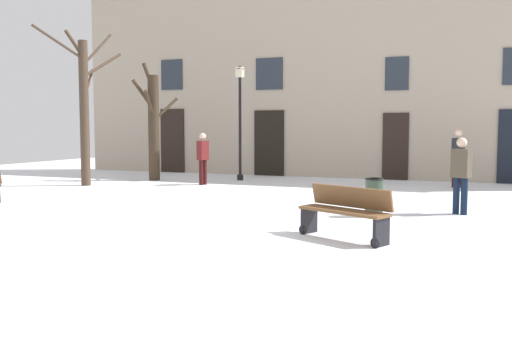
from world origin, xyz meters
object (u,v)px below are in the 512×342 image
(litter_bin, at_px, (374,197))
(bench_by_litter_bin, at_px, (345,211))
(tree_center, at_px, (84,105))
(streetlamp, at_px, (240,111))
(person_near_bench, at_px, (461,172))
(person_crossing_plaza, at_px, (458,155))
(tree_foreground, at_px, (153,124))
(person_strolling, at_px, (203,156))

(litter_bin, distance_m, bench_by_litter_bin, 2.52)
(tree_center, relative_size, streetlamp, 1.26)
(litter_bin, relative_size, person_near_bench, 0.49)
(tree_center, height_order, litter_bin, tree_center)
(person_crossing_plaza, bearing_deg, tree_center, -165.83)
(tree_center, relative_size, bench_by_litter_bin, 3.05)
(tree_foreground, xyz_separation_m, litter_bin, (8.63, -5.17, -1.58))
(tree_center, distance_m, person_near_bench, 11.71)
(tree_center, bearing_deg, litter_bin, -16.33)
(streetlamp, relative_size, bench_by_litter_bin, 2.42)
(bench_by_litter_bin, bearing_deg, person_crossing_plaza, 105.08)
(person_crossing_plaza, height_order, person_strolling, person_crossing_plaza)
(person_strolling, bearing_deg, person_crossing_plaza, -62.75)
(tree_center, height_order, person_strolling, tree_center)
(litter_bin, xyz_separation_m, person_near_bench, (1.69, 0.97, 0.51))
(tree_center, xyz_separation_m, person_crossing_plaza, (11.28, 3.64, -1.58))
(tree_foreground, xyz_separation_m, bench_by_litter_bin, (8.55, -7.69, -1.53))
(tree_center, relative_size, tree_foreground, 1.22)
(streetlamp, distance_m, person_near_bench, 9.26)
(tree_foreground, relative_size, person_strolling, 2.47)
(streetlamp, xyz_separation_m, bench_by_litter_bin, (5.67, -8.79, -2.01))
(litter_bin, bearing_deg, person_near_bench, 29.97)
(tree_center, relative_size, litter_bin, 6.28)
(person_strolling, bearing_deg, bench_by_litter_bin, -125.93)
(person_strolling, distance_m, person_near_bench, 8.67)
(streetlamp, xyz_separation_m, person_strolling, (-0.53, -1.87, -1.53))
(tree_foreground, xyz_separation_m, streetlamp, (2.88, 1.10, 0.48))
(streetlamp, relative_size, person_crossing_plaza, 2.23)
(person_near_bench, bearing_deg, person_crossing_plaza, -62.57)
(tree_foreground, bearing_deg, person_strolling, -18.17)
(tree_center, xyz_separation_m, person_near_bench, (11.44, -1.88, -1.69))
(person_near_bench, bearing_deg, streetlamp, -9.68)
(tree_foreground, relative_size, person_near_bench, 2.53)
(person_near_bench, bearing_deg, tree_foreground, 3.64)
(person_crossing_plaza, xyz_separation_m, person_strolling, (-7.81, -2.10, -0.08))
(person_strolling, bearing_deg, tree_center, 126.16)
(tree_center, distance_m, litter_bin, 10.39)
(tree_foreground, xyz_separation_m, person_crossing_plaza, (10.16, 1.33, -0.97))
(bench_by_litter_bin, relative_size, person_crossing_plaza, 0.92)
(bench_by_litter_bin, xyz_separation_m, person_strolling, (-6.20, 6.92, 0.48))
(litter_bin, bearing_deg, person_crossing_plaza, 76.75)
(tree_center, xyz_separation_m, tree_foreground, (1.12, 2.31, -0.61))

